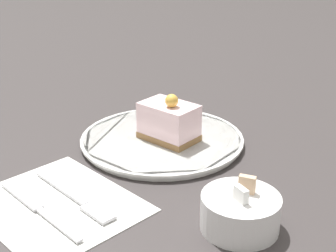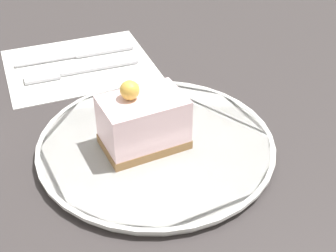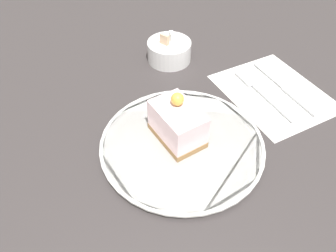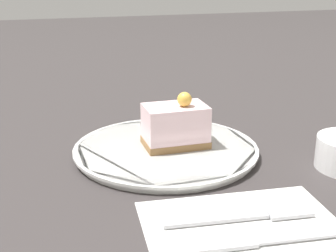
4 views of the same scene
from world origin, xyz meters
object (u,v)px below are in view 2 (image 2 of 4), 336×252
Objects in this scene: fork at (72,72)px; knife at (86,54)px; cake_slice at (145,124)px; plate at (155,143)px.

knife is (0.05, -0.04, 0.00)m from fork.
cake_slice reaches higher than fork.
cake_slice reaches higher than knife.
knife is (0.25, -0.00, -0.00)m from plate.
fork is 0.06m from knife.
cake_slice reaches higher than plate.
cake_slice is 0.26m from knife.
knife is at bearing -1.07° from plate.
cake_slice is 0.22m from fork.
cake_slice is at bearing -168.28° from fork.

